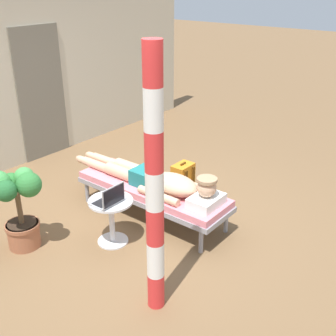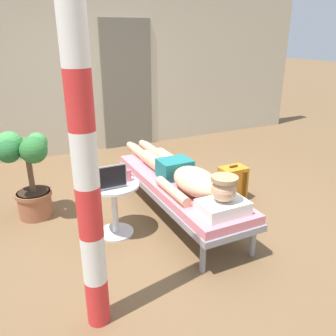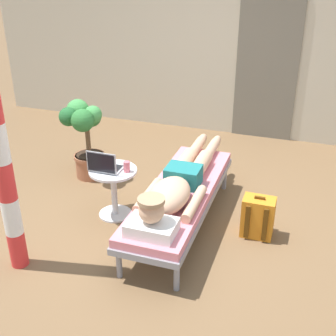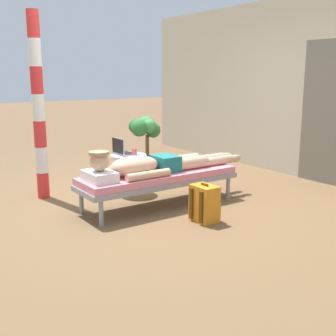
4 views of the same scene
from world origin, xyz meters
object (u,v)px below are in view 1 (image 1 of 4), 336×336
Objects in this scene: side_table at (111,214)px; drink_glass at (120,190)px; porch_post at (155,190)px; lounge_chair at (152,191)px; laptop at (109,199)px; backpack at (183,178)px; potted_plant at (17,203)px; person_reclining at (159,180)px.

drink_glass reaches higher than side_table.
drink_glass is 1.32m from porch_post.
porch_post reaches higher than lounge_chair.
side_table is 4.82× the size of drink_glass.
side_table is 0.24m from laptop.
backpack is 0.46× the size of potted_plant.
laptop is at bearing -164.09° from drink_glass.
lounge_chair is 0.77m from backpack.
lounge_chair is 0.20m from person_reclining.
side_table is at bearing -45.61° from potted_plant.
drink_glass reaches higher than backpack.
person_reclining reaches higher than lounge_chair.
side_table is at bearing -175.53° from backpack.
porch_post reaches higher than backpack.
laptop is at bearing -50.30° from potted_plant.
drink_glass is at bearing -175.40° from backpack.
person_reclining is at bearing -90.00° from lounge_chair.
potted_plant is at bearing 97.42° from porch_post.
potted_plant is 1.81m from porch_post.
potted_plant is (-0.82, 0.68, -0.03)m from drink_glass.
laptop is 0.22m from drink_glass.
backpack is 2.23m from potted_plant.
porch_post is (-0.60, -1.01, 0.58)m from drink_glass.
drink_glass is (-0.55, -0.01, 0.23)m from lounge_chair.
side_table is 0.98m from potted_plant.
person_reclining is 0.72m from side_table.
person_reclining reaches higher than backpack.
laptop is (-0.76, 0.04, 0.06)m from person_reclining.
lounge_chair is 0.59m from drink_glass.
person_reclining is 1.58m from potted_plant.
person_reclining is at bearing -165.06° from backpack.
potted_plant reaches higher than lounge_chair.
lounge_chair is at bearing -26.10° from potted_plant.
laptop reaches higher than lounge_chair.
porch_post is (-1.90, -1.12, 0.96)m from backpack.
drink_glass reaches higher than lounge_chair.
person_reclining is (0.00, -0.10, 0.17)m from lounge_chair.
potted_plant reaches higher than person_reclining.
porch_post is at bearing -112.42° from laptop.
lounge_chair is 6.40× the size of laptop.
porch_post reaches higher than potted_plant.
lounge_chair is 3.80× the size of side_table.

